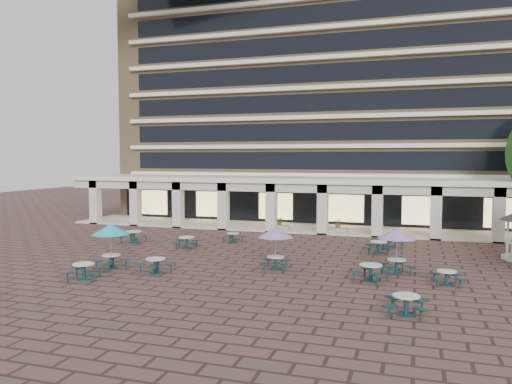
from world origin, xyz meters
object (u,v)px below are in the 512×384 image
(picnic_table_2, at_px, (406,303))
(planter_left, at_px, (280,225))
(planter_right, at_px, (338,227))
(picnic_table_0, at_px, (84,270))

(picnic_table_2, xyz_separation_m, planter_left, (-10.38, 19.65, 0.01))
(planter_left, xyz_separation_m, planter_right, (4.80, 0.00, 0.06))
(picnic_table_0, bearing_deg, picnic_table_2, -20.25)
(picnic_table_0, distance_m, planter_left, 19.40)
(picnic_table_2, relative_size, planter_left, 1.20)
(picnic_table_2, distance_m, planter_right, 20.43)
(picnic_table_0, xyz_separation_m, planter_right, (9.91, 18.72, 0.06))
(picnic_table_0, height_order, picnic_table_2, picnic_table_0)
(picnic_table_0, relative_size, planter_left, 1.41)
(picnic_table_0, xyz_separation_m, planter_left, (5.11, 18.72, -0.00))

